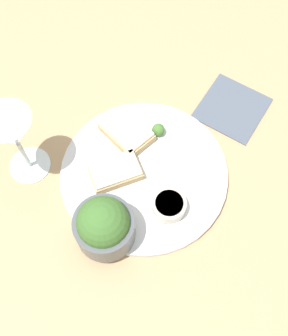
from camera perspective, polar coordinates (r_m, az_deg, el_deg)
name	(u,v)px	position (r m, az deg, el deg)	size (l,w,h in m)	color
ground_plane	(144,176)	(0.81, 0.00, -1.05)	(4.00, 4.00, 0.00)	tan
dinner_plate	(144,174)	(0.80, 0.00, -0.84)	(0.32, 0.32, 0.01)	silver
salad_bowl	(104,225)	(0.71, -5.45, -7.75)	(0.10, 0.10, 0.11)	#4C5156
sauce_ramekin	(169,205)	(0.75, 3.39, -5.07)	(0.06, 0.06, 0.03)	beige
cheese_toast_near	(127,131)	(0.82, -2.37, 4.96)	(0.12, 0.11, 0.03)	tan
cheese_toast_far	(115,172)	(0.78, -3.89, -0.50)	(0.11, 0.10, 0.03)	tan
wine_glass	(13,135)	(0.74, -17.31, 4.33)	(0.09, 0.09, 0.17)	silver
garnish	(158,130)	(0.82, 1.96, 5.20)	(0.02, 0.02, 0.02)	#477533
napkin	(232,108)	(0.90, 11.86, 8.01)	(0.17, 0.17, 0.01)	#4C5666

